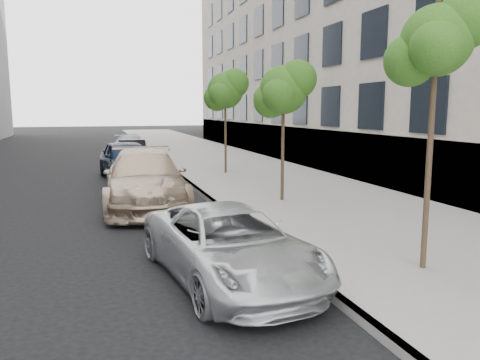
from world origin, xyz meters
name	(u,v)px	position (x,y,z in m)	size (l,w,h in m)	color
ground	(287,341)	(0.00, 0.00, 0.00)	(160.00, 160.00, 0.00)	black
sidewalk	(203,154)	(4.30, 24.00, 0.07)	(6.40, 72.00, 0.14)	gray
curb	(153,155)	(1.18, 24.00, 0.07)	(0.15, 72.00, 0.14)	#9E9B93
tree_near	(438,41)	(3.23, 1.50, 3.99)	(1.55, 1.35, 4.62)	#38281C
tree_mid	(284,90)	(3.23, 8.00, 3.46)	(1.76, 1.56, 4.19)	#38281C
tree_far	(226,90)	(3.23, 14.50, 3.69)	(1.85, 1.65, 4.46)	#38281C
minivan	(229,245)	(-0.10, 2.29, 0.62)	(2.05, 4.45, 1.24)	silver
suv	(145,179)	(-0.84, 8.90, 0.83)	(2.33, 5.73, 1.66)	tan
sedan_blue	(127,160)	(-0.99, 14.74, 0.81)	(1.92, 4.76, 1.62)	black
sedan_black	(132,152)	(-0.36, 20.09, 0.64)	(1.36, 3.89, 1.28)	black
sedan_rear	(131,146)	(-0.10, 24.85, 0.64)	(1.80, 4.42, 1.28)	#9B9EA3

